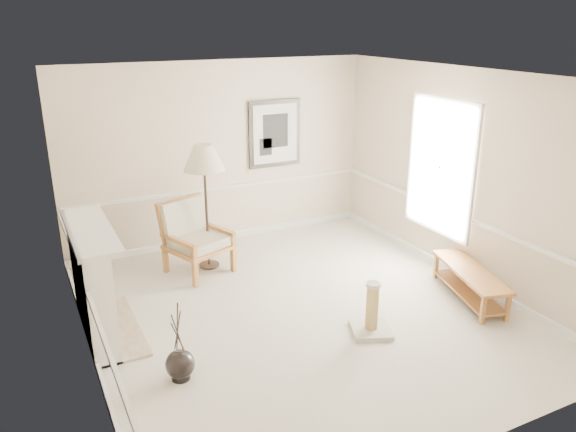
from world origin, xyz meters
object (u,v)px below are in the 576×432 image
Objects in this scene: floor_vase at (180,365)px; armchair at (193,234)px; floor_lamp at (204,161)px; scratching_post at (371,317)px; bench at (470,279)px.

armchair is at bearing 69.20° from floor_vase.
floor_vase is 3.12m from floor_lamp.
scratching_post is at bearing -67.58° from floor_lamp.
armchair is 0.58× the size of floor_lamp.
floor_vase is 2.70m from armchair.
bench is at bearing -60.31° from armchair.
floor_lamp is 3.17m from scratching_post.
floor_vase reaches higher than scratching_post.
armchair reaches higher than scratching_post.
floor_vase is 2.26m from scratching_post.
armchair is 2.95m from scratching_post.
bench is 1.64m from scratching_post.
floor_lamp is 3.93m from bench.
bench is (3.89, 0.01, 0.11)m from floor_vase.
bench is 2.32× the size of scratching_post.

